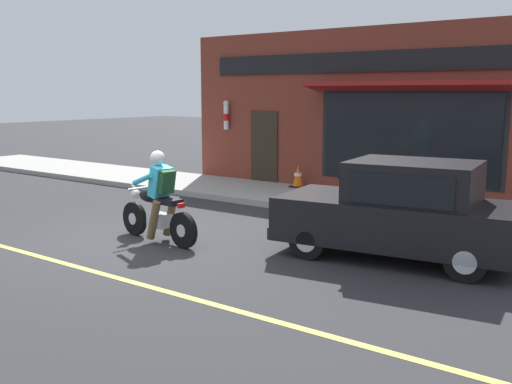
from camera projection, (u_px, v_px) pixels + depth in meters
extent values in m
plane|color=#2B2B2D|center=(145.00, 240.00, 10.76)|extent=(80.00, 80.00, 0.00)
cube|color=#9E9B93|center=(205.00, 186.00, 16.50)|extent=(2.60, 22.00, 0.14)
cube|color=maroon|center=(363.00, 113.00, 15.07)|extent=(0.50, 10.41, 4.20)
cube|color=black|center=(407.00, 138.00, 14.18)|extent=(0.04, 4.37, 2.10)
cube|color=black|center=(407.00, 138.00, 14.20)|extent=(0.02, 4.58, 2.20)
cube|color=#2D2319|center=(264.00, 149.00, 16.72)|extent=(0.04, 0.90, 2.10)
cube|color=maroon|center=(403.00, 86.00, 13.72)|extent=(0.81, 5.00, 0.24)
cube|color=black|center=(359.00, 62.00, 14.64)|extent=(0.06, 8.85, 0.50)
cylinder|color=white|center=(226.00, 117.00, 17.28)|extent=(0.14, 0.14, 0.70)
cylinder|color=red|center=(226.00, 117.00, 17.28)|extent=(0.15, 0.15, 0.20)
sphere|color=silver|center=(226.00, 103.00, 17.21)|extent=(0.16, 0.16, 0.16)
cylinder|color=black|center=(135.00, 218.00, 11.07)|extent=(0.17, 0.63, 0.62)
cylinder|color=silver|center=(135.00, 218.00, 11.07)|extent=(0.14, 0.23, 0.22)
cylinder|color=black|center=(183.00, 230.00, 10.12)|extent=(0.17, 0.63, 0.62)
cylinder|color=silver|center=(183.00, 230.00, 10.12)|extent=(0.14, 0.23, 0.22)
cube|color=silver|center=(160.00, 220.00, 10.55)|extent=(0.33, 0.43, 0.24)
ellipsoid|color=black|center=(150.00, 196.00, 10.65)|extent=(0.36, 0.55, 0.24)
cube|color=black|center=(167.00, 201.00, 10.33)|extent=(0.32, 0.59, 0.10)
cylinder|color=silver|center=(137.00, 202.00, 10.95)|extent=(0.11, 0.33, 0.68)
cylinder|color=silver|center=(141.00, 188.00, 10.82)|extent=(0.56, 0.11, 0.04)
sphere|color=silver|center=(135.00, 193.00, 10.96)|extent=(0.16, 0.16, 0.16)
cylinder|color=silver|center=(181.00, 228.00, 10.41)|extent=(0.14, 0.56, 0.08)
cube|color=red|center=(181.00, 206.00, 10.09)|extent=(0.13, 0.07, 0.08)
cylinder|color=brown|center=(154.00, 220.00, 10.37)|extent=(0.18, 0.36, 0.71)
cylinder|color=brown|center=(170.00, 217.00, 10.62)|extent=(0.18, 0.36, 0.71)
cube|color=#33B2D1|center=(160.00, 182.00, 10.40)|extent=(0.38, 0.37, 0.57)
cylinder|color=#33B2D1|center=(143.00, 179.00, 10.41)|extent=(0.15, 0.53, 0.26)
cylinder|color=#33B2D1|center=(161.00, 177.00, 10.70)|extent=(0.15, 0.53, 0.26)
sphere|color=silver|center=(158.00, 158.00, 10.37)|extent=(0.26, 0.26, 0.26)
cube|color=#1E4728|center=(166.00, 182.00, 10.29)|extent=(0.31, 0.27, 0.42)
cylinder|color=black|center=(308.00, 241.00, 9.46)|extent=(0.26, 0.62, 0.60)
cylinder|color=silver|center=(308.00, 241.00, 9.46)|extent=(0.24, 0.35, 0.33)
cylinder|color=black|center=(341.00, 223.00, 10.70)|extent=(0.26, 0.62, 0.60)
cylinder|color=silver|center=(341.00, 223.00, 10.70)|extent=(0.24, 0.35, 0.33)
cylinder|color=black|center=(466.00, 261.00, 8.31)|extent=(0.26, 0.62, 0.60)
cylinder|color=silver|center=(466.00, 261.00, 8.31)|extent=(0.24, 0.35, 0.33)
cylinder|color=black|center=(482.00, 239.00, 9.55)|extent=(0.26, 0.62, 0.60)
cylinder|color=silver|center=(482.00, 239.00, 9.55)|extent=(0.24, 0.35, 0.33)
cube|color=black|center=(396.00, 221.00, 9.46)|extent=(2.11, 3.88, 0.70)
cube|color=black|center=(414.00, 183.00, 9.23)|extent=(1.68, 2.07, 0.66)
cube|color=black|center=(360.00, 182.00, 9.66)|extent=(1.36, 0.52, 0.51)
cube|color=black|center=(401.00, 191.00, 8.61)|extent=(0.23, 1.51, 0.46)
cube|color=black|center=(425.00, 178.00, 9.86)|extent=(0.23, 1.51, 0.46)
cube|color=silver|center=(277.00, 208.00, 9.89)|extent=(0.24, 0.07, 0.14)
cube|color=silver|center=(303.00, 199.00, 10.77)|extent=(0.24, 0.07, 0.14)
cube|color=#28282B|center=(292.00, 225.00, 10.38)|extent=(1.61, 0.33, 0.20)
cylinder|color=red|center=(420.00, 201.00, 13.36)|extent=(0.24, 0.24, 0.16)
cylinder|color=red|center=(420.00, 184.00, 13.30)|extent=(0.18, 0.18, 0.58)
sphere|color=red|center=(421.00, 170.00, 13.25)|extent=(0.20, 0.20, 0.20)
cylinder|color=red|center=(418.00, 183.00, 13.19)|extent=(0.10, 0.08, 0.08)
cylinder|color=red|center=(423.00, 182.00, 13.40)|extent=(0.10, 0.08, 0.08)
cube|color=black|center=(298.00, 186.00, 15.77)|extent=(0.36, 0.36, 0.04)
cone|color=orange|center=(298.00, 175.00, 15.72)|extent=(0.28, 0.28, 0.56)
cylinder|color=white|center=(298.00, 174.00, 15.72)|extent=(0.20, 0.20, 0.08)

